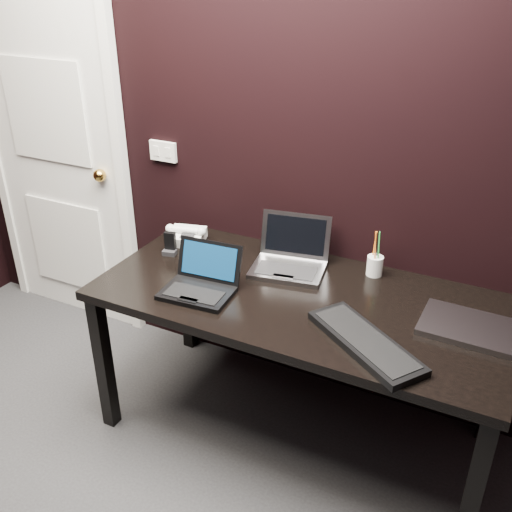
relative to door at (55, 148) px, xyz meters
The scene contains 11 objects.
wall_back 1.37m from the door, ahead, with size 4.00×4.00×0.00m, color black.
door is the anchor object (origin of this frame).
wall_switch 0.73m from the door, ahead, with size 0.15×0.02×0.10m.
desk 1.73m from the door, 12.82° to the right, with size 1.70×0.80×0.74m.
netbook 1.40m from the door, 22.92° to the right, with size 0.31×0.28×0.18m.
silver_laptop 1.55m from the door, ahead, with size 0.36×0.34×0.22m.
ext_keyboard 2.10m from the door, 16.63° to the right, with size 0.50×0.42×0.03m.
closed_laptop 2.35m from the door, ahead, with size 0.35×0.26×0.02m.
desk_phone 1.01m from the door, ahead, with size 0.21×0.19×0.10m.
mobile_phone 1.04m from the door, 17.57° to the right, with size 0.07×0.06×0.11m.
pen_cup 1.89m from the door, ahead, with size 0.08×0.08×0.21m.
Camera 1 is at (1.04, -0.49, 1.97)m, focal length 40.00 mm.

